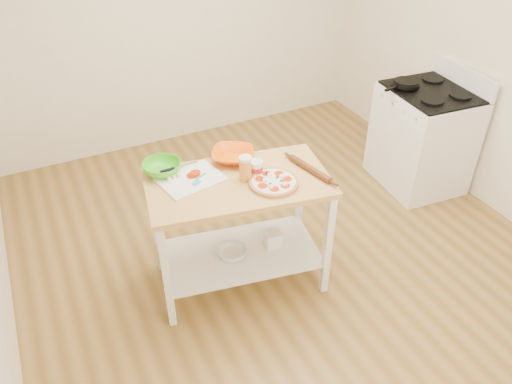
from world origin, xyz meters
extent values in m
cube|color=olive|center=(0.00, 0.00, -0.01)|extent=(4.00, 4.50, 0.02)
cube|color=white|center=(0.00, 2.26, 1.35)|extent=(4.00, 0.02, 2.70)
cube|color=white|center=(2.01, 0.00, 1.35)|extent=(0.02, 4.50, 2.70)
cube|color=tan|center=(-0.42, -0.06, 0.88)|extent=(1.31, 0.86, 0.04)
cube|color=white|center=(-0.42, -0.06, 0.25)|extent=(1.22, 0.79, 0.02)
cube|color=white|center=(-1.02, -0.24, 0.43)|extent=(0.06, 0.06, 0.86)
cube|color=white|center=(-0.92, 0.32, 0.43)|extent=(0.06, 0.06, 0.86)
cube|color=white|center=(0.08, -0.44, 0.43)|extent=(0.06, 0.06, 0.86)
cube|color=white|center=(0.18, 0.12, 0.43)|extent=(0.06, 0.06, 0.86)
cube|color=white|center=(1.66, 0.39, 0.46)|extent=(0.73, 0.83, 0.92)
cube|color=black|center=(1.66, 0.39, 0.93)|extent=(0.69, 0.79, 0.02)
cube|color=white|center=(1.97, 0.36, 1.02)|extent=(0.10, 0.78, 0.18)
cylinder|color=black|center=(1.50, 0.56, 0.98)|extent=(0.24, 0.24, 0.03)
cube|color=black|center=(1.31, 0.53, 0.98)|extent=(0.15, 0.05, 0.02)
cylinder|color=tan|center=(-0.23, -0.20, 0.91)|extent=(0.33, 0.33, 0.02)
cylinder|color=tan|center=(-0.23, -0.20, 0.92)|extent=(0.33, 0.33, 0.01)
cylinder|color=white|center=(-0.23, -0.20, 0.92)|extent=(0.29, 0.29, 0.01)
cylinder|color=#C22B04|center=(-0.14, -0.23, 0.93)|extent=(0.06, 0.06, 0.01)
cylinder|color=#C22B04|center=(-0.15, -0.15, 0.93)|extent=(0.06, 0.06, 0.01)
cylinder|color=#C22B04|center=(-0.23, -0.11, 0.93)|extent=(0.06, 0.06, 0.01)
cylinder|color=#C22B04|center=(-0.30, -0.15, 0.93)|extent=(0.06, 0.06, 0.01)
cylinder|color=#C22B04|center=(-0.32, -0.23, 0.93)|extent=(0.06, 0.06, 0.01)
cylinder|color=#C22B04|center=(-0.27, -0.29, 0.93)|extent=(0.06, 0.06, 0.01)
cylinder|color=#C22B04|center=(-0.19, -0.29, 0.93)|extent=(0.06, 0.06, 0.01)
sphere|color=white|center=(-0.16, -0.19, 0.93)|extent=(0.04, 0.04, 0.04)
sphere|color=white|center=(-0.22, -0.14, 0.93)|extent=(0.04, 0.04, 0.04)
sphere|color=white|center=(-0.28, -0.18, 0.93)|extent=(0.04, 0.04, 0.04)
sphere|color=white|center=(-0.28, -0.26, 0.93)|extent=(0.04, 0.04, 0.04)
sphere|color=white|center=(-0.19, -0.28, 0.93)|extent=(0.04, 0.04, 0.04)
sphere|color=white|center=(-0.15, -0.19, 0.93)|extent=(0.04, 0.04, 0.04)
plane|color=#165414|center=(-0.18, -0.23, 0.93)|extent=(0.04, 0.04, 0.00)
plane|color=#165414|center=(-0.19, -0.18, 0.93)|extent=(0.04, 0.04, 0.00)
plane|color=#165414|center=(-0.23, -0.12, 0.93)|extent=(0.03, 0.03, 0.00)
plane|color=#165414|center=(-0.29, -0.17, 0.93)|extent=(0.04, 0.04, 0.00)
plane|color=#165414|center=(-0.27, -0.23, 0.93)|extent=(0.04, 0.04, 0.00)
cube|color=white|center=(-0.69, 0.08, 0.91)|extent=(0.45, 0.37, 0.01)
cube|color=#F4EACC|center=(-0.82, 0.13, 0.92)|extent=(0.03, 0.03, 0.02)
cube|color=#F4EACC|center=(-0.79, 0.13, 0.92)|extent=(0.03, 0.03, 0.02)
cube|color=#F4EACC|center=(-0.76, 0.14, 0.92)|extent=(0.03, 0.03, 0.02)
cube|color=#F4EACC|center=(-0.83, 0.16, 0.92)|extent=(0.03, 0.03, 0.02)
cube|color=#F4EACC|center=(-0.80, 0.17, 0.92)|extent=(0.03, 0.03, 0.02)
cube|color=#F4EACC|center=(-0.76, 0.18, 0.92)|extent=(0.03, 0.03, 0.02)
cylinder|color=#C22B04|center=(-0.68, 0.11, 0.92)|extent=(0.07, 0.07, 0.01)
cylinder|color=#C22B04|center=(-0.66, 0.11, 0.92)|extent=(0.07, 0.07, 0.01)
cylinder|color=#C22B04|center=(-0.65, 0.11, 0.93)|extent=(0.07, 0.07, 0.01)
cube|color=teal|center=(-0.68, 0.01, 0.92)|extent=(0.07, 0.06, 0.01)
cylinder|color=teal|center=(-0.63, 0.07, 0.92)|extent=(0.09, 0.06, 0.01)
cube|color=silver|center=(-0.67, 0.25, 0.91)|extent=(0.18, 0.03, 0.00)
cube|color=black|center=(-0.80, 0.24, 0.92)|extent=(0.10, 0.02, 0.01)
imported|color=#FF5F08|center=(-0.34, 0.19, 0.94)|extent=(0.40, 0.40, 0.07)
imported|color=#48C31A|center=(-0.83, 0.25, 0.94)|extent=(0.26, 0.26, 0.08)
cylinder|color=orange|center=(-0.37, -0.07, 0.98)|extent=(0.08, 0.08, 0.15)
cylinder|color=white|center=(-0.37, -0.07, 1.06)|extent=(0.09, 0.09, 0.02)
cylinder|color=white|center=(-0.28, -0.06, 0.95)|extent=(0.09, 0.09, 0.11)
cylinder|color=red|center=(-0.28, -0.06, 0.95)|extent=(0.09, 0.09, 0.04)
cylinder|color=silver|center=(-0.26, -0.06, 1.04)|extent=(0.01, 0.06, 0.11)
cylinder|color=#5D3215|center=(0.06, -0.18, 0.92)|extent=(0.12, 0.38, 0.04)
imported|color=silver|center=(-0.48, -0.07, 0.29)|extent=(0.29, 0.29, 0.07)
cube|color=white|center=(-0.16, -0.09, 0.32)|extent=(0.13, 0.13, 0.12)
camera|label=1|loc=(-1.52, -2.55, 2.75)|focal=35.00mm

